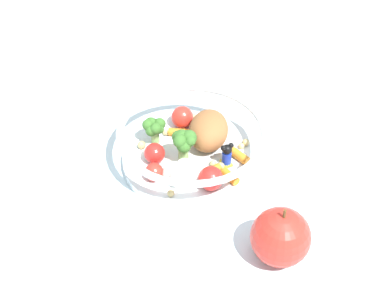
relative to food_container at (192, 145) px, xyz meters
name	(u,v)px	position (x,y,z in m)	size (l,w,h in m)	color
ground_plane	(197,155)	(0.01, 0.01, -0.03)	(2.40, 2.40, 0.00)	silver
food_container	(192,145)	(0.00, 0.00, 0.00)	(0.21, 0.21, 0.07)	white
loose_apple	(281,237)	(0.06, -0.19, 0.00)	(0.07, 0.07, 0.08)	red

